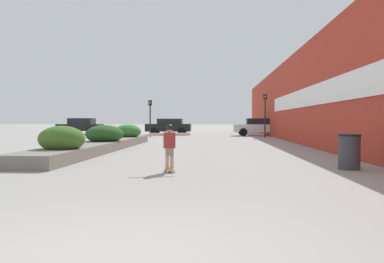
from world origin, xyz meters
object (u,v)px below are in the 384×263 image
car_center_left (169,126)px  car_rightmost (258,127)px  car_leftmost (81,126)px  traffic_light_right (265,108)px  traffic_light_left (150,112)px  car_center_right (333,127)px  trash_bin (349,152)px  skateboarder (169,142)px  skateboard (169,169)px

car_center_left → car_rightmost: car_rightmost is taller
car_leftmost → car_center_left: (9.24, -1.33, -0.02)m
car_leftmost → traffic_light_right: 18.99m
car_leftmost → traffic_light_left: traffic_light_left is taller
car_rightmost → traffic_light_right: size_ratio=1.22×
car_rightmost → traffic_light_right: (0.16, -3.59, 1.59)m
car_rightmost → traffic_light_left: 10.05m
car_center_left → traffic_light_right: (8.57, -5.06, 1.59)m
car_center_right → traffic_light_right: size_ratio=1.14×
car_center_right → traffic_light_left: traffic_light_left is taller
traffic_light_right → trash_bin: bearing=-91.0°
trash_bin → car_center_right: car_center_right is taller
skateboarder → trash_bin: 5.02m
car_leftmost → car_center_left: car_leftmost is taller
skateboard → car_rightmost: size_ratio=0.14×
traffic_light_left → trash_bin: bearing=-65.9°
car_rightmost → trash_bin: bearing=179.5°
car_rightmost → traffic_light_right: 3.93m
car_leftmost → car_rightmost: (17.65, -2.81, -0.02)m
skateboarder → traffic_light_left: traffic_light_left is taller
car_rightmost → traffic_light_right: traffic_light_right is taller
car_center_left → traffic_light_left: (-1.00, -4.76, 1.31)m
car_center_right → car_rightmost: 8.49m
skateboarder → car_rightmost: car_rightmost is taller
traffic_light_left → traffic_light_right: size_ratio=0.87×
car_leftmost → car_center_right: 25.46m
skateboarder → car_center_left: car_center_left is taller
skateboarder → car_center_right: car_center_right is taller
car_rightmost → traffic_light_left: traffic_light_left is taller
skateboard → car_leftmost: (-12.51, 27.52, 0.79)m
skateboarder → car_leftmost: 30.23m
skateboard → car_center_left: (-3.26, 26.19, 0.77)m
car_leftmost → traffic_light_left: 10.33m
traffic_light_left → skateboarder: bearing=-78.7°
skateboard → car_center_right: bearing=50.9°
trash_bin → car_leftmost: car_leftmost is taller
car_center_left → traffic_light_right: size_ratio=1.21×
car_leftmost → traffic_light_left: size_ratio=1.40×
trash_bin → car_leftmost: (-17.45, 26.71, 0.37)m
skateboarder → traffic_light_left: size_ratio=0.38×
trash_bin → car_leftmost: size_ratio=0.23×
skateboarder → traffic_light_right: 21.84m
skateboard → car_leftmost: car_leftmost is taller
car_leftmost → car_center_left: size_ratio=1.01×
skateboarder → trash_bin: size_ratio=1.20×
trash_bin → traffic_light_left: 22.64m
car_center_left → car_center_right: (16.21, 1.86, -0.06)m
skateboarder → traffic_light_right: bearing=61.6°
car_center_right → traffic_light_left: 18.50m
car_center_left → car_rightmost: bearing=-100.0°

